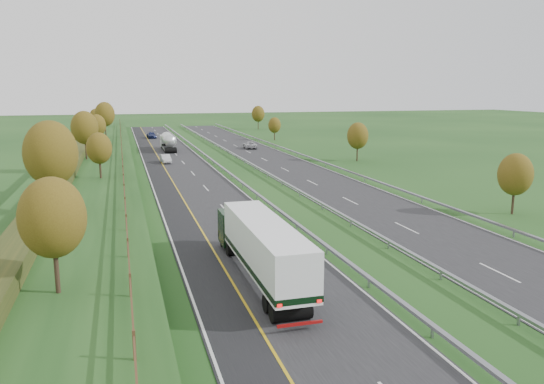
{
  "coord_description": "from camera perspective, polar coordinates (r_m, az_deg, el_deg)",
  "views": [
    {
      "loc": [
        -8.59,
        -17.18,
        12.07
      ],
      "look_at": [
        5.36,
        31.55,
        2.2
      ],
      "focal_mm": 35.0,
      "sensor_mm": 36.0,
      "label": 1
    }
  ],
  "objects": [
    {
      "name": "trees_far",
      "position": [
        113.37,
        3.89,
        7.04
      ],
      "size": [
        8.45,
        118.6,
        7.12
      ],
      "color": "#2D2116",
      "rests_on": "ground"
    },
    {
      "name": "far_carriageway",
      "position": [
        82.04,
        2.02,
        2.57
      ],
      "size": [
        10.5,
        200.0,
        0.04
      ],
      "primitive_type": "cube",
      "color": "black",
      "rests_on": "ground"
    },
    {
      "name": "ground",
      "position": [
        75.04,
        -2.99,
        1.75
      ],
      "size": [
        400.0,
        400.0,
        0.0
      ],
      "primitive_type": "plane",
      "color": "#1B4117",
      "rests_on": "ground"
    },
    {
      "name": "embankment_left",
      "position": [
        78.09,
        -19.05,
        2.26
      ],
      "size": [
        12.0,
        200.0,
        2.0
      ],
      "primitive_type": "cube",
      "color": "#1B4117",
      "rests_on": "ground"
    },
    {
      "name": "car_dark_near",
      "position": [
        49.33,
        -1.74,
        -2.24
      ],
      "size": [
        1.88,
        4.29,
        1.44
      ],
      "primitive_type": "imported",
      "rotation": [
        0.0,
        0.0,
        -0.04
      ],
      "color": "black",
      "rests_on": "near_carriageway"
    },
    {
      "name": "outer_barrier_far",
      "position": [
        83.91,
        5.8,
        3.12
      ],
      "size": [
        0.32,
        200.0,
        0.71
      ],
      "color": "gray",
      "rests_on": "ground"
    },
    {
      "name": "median_barrier_near",
      "position": [
        79.32,
        -5.43,
        2.66
      ],
      "size": [
        0.32,
        200.0,
        0.71
      ],
      "color": "gray",
      "rests_on": "ground"
    },
    {
      "name": "fence_left",
      "position": [
        77.33,
        -15.82,
        3.66
      ],
      "size": [
        0.12,
        189.06,
        1.2
      ],
      "color": "#422B19",
      "rests_on": "embankment_left"
    },
    {
      "name": "hedge_left",
      "position": [
        78.03,
        -20.59,
        3.31
      ],
      "size": [
        2.2,
        180.0,
        1.1
      ],
      "primitive_type": "cube",
      "color": "#283315",
      "rests_on": "embankment_left"
    },
    {
      "name": "box_lorry",
      "position": [
        33.66,
        -1.22,
        -5.8
      ],
      "size": [
        2.58,
        16.28,
        4.06
      ],
      "color": "black",
      "rests_on": "near_carriageway"
    },
    {
      "name": "lane_markings",
      "position": [
        79.42,
        -4.91,
        2.27
      ],
      "size": [
        26.75,
        200.0,
        0.01
      ],
      "color": "silver",
      "rests_on": "near_carriageway"
    },
    {
      "name": "car_small_far",
      "position": [
        135.93,
        -12.84,
        5.97
      ],
      "size": [
        2.36,
        5.12,
        1.45
      ],
      "primitive_type": "imported",
      "rotation": [
        0.0,
        0.0,
        0.07
      ],
      "color": "#161D45",
      "rests_on": "near_carriageway"
    },
    {
      "name": "car_silver_mid",
      "position": [
        89.66,
        -11.38,
        3.53
      ],
      "size": [
        1.72,
        4.24,
        1.37
      ],
      "primitive_type": "imported",
      "rotation": [
        0.0,
        0.0,
        0.07
      ],
      "color": "#BCBCC1",
      "rests_on": "near_carriageway"
    },
    {
      "name": "near_carriageway",
      "position": [
        78.58,
        -9.51,
        2.05
      ],
      "size": [
        10.5,
        200.0,
        0.04
      ],
      "primitive_type": "cube",
      "color": "black",
      "rests_on": "ground"
    },
    {
      "name": "median_barrier_far",
      "position": [
        80.4,
        -1.85,
        2.82
      ],
      "size": [
        0.32,
        200.0,
        0.71
      ],
      "color": "gray",
      "rests_on": "ground"
    },
    {
      "name": "car_oncoming",
      "position": [
        109.51,
        -2.38,
        5.07
      ],
      "size": [
        2.75,
        5.28,
        1.42
      ],
      "primitive_type": "imported",
      "rotation": [
        0.0,
        0.0,
        3.06
      ],
      "color": "#BABABF",
      "rests_on": "far_carriageway"
    },
    {
      "name": "road_tanker",
      "position": [
        107.9,
        -11.11,
        5.38
      ],
      "size": [
        2.4,
        11.22,
        3.46
      ],
      "color": "silver",
      "rests_on": "near_carriageway"
    },
    {
      "name": "hard_shoulder",
      "position": [
        78.26,
        -12.24,
        1.91
      ],
      "size": [
        3.0,
        200.0,
        0.04
      ],
      "primitive_type": "cube",
      "color": "black",
      "rests_on": "ground"
    },
    {
      "name": "trees_left",
      "position": [
        74.14,
        -19.16,
        6.0
      ],
      "size": [
        6.64,
        164.3,
        7.66
      ],
      "color": "#2D2116",
      "rests_on": "embankment_left"
    }
  ]
}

